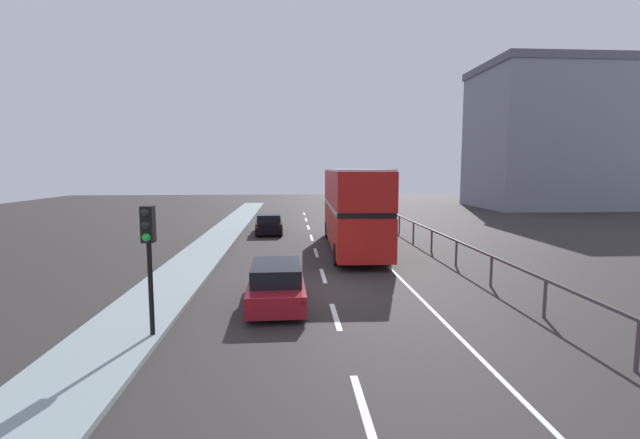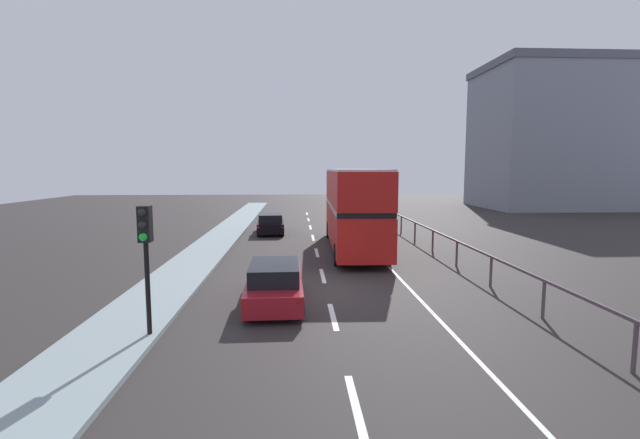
# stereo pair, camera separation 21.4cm
# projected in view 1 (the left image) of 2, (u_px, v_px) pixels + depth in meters

# --- Properties ---
(ground_plane) EXTENTS (74.28, 120.00, 0.10)m
(ground_plane) POSITION_uv_depth(u_px,v_px,m) (328.00, 292.00, 15.87)
(ground_plane) COLOR #2D2928
(near_sidewalk_kerb) EXTENTS (2.31, 80.00, 0.14)m
(near_sidewalk_kerb) POSITION_uv_depth(u_px,v_px,m) (163.00, 292.00, 15.49)
(near_sidewalk_kerb) COLOR gray
(near_sidewalk_kerb) RESTS_ON ground
(lane_paint_markings) EXTENTS (3.16, 46.00, 0.01)m
(lane_paint_markings) POSITION_uv_depth(u_px,v_px,m) (349.00, 249.00, 24.27)
(lane_paint_markings) COLOR silver
(lane_paint_markings) RESTS_ON ground
(bridge_side_railing) EXTENTS (0.10, 42.00, 1.16)m
(bridge_side_railing) POSITION_uv_depth(u_px,v_px,m) (422.00, 229.00, 25.08)
(bridge_side_railing) COLOR #504249
(bridge_side_railing) RESTS_ON ground
(distant_building_block) EXTENTS (19.30, 12.02, 15.59)m
(distant_building_block) POSITION_uv_depth(u_px,v_px,m) (566.00, 137.00, 49.62)
(distant_building_block) COLOR gray
(distant_building_block) RESTS_ON ground
(double_decker_bus_red) EXTENTS (2.82, 11.13, 4.28)m
(double_decker_bus_red) POSITION_uv_depth(u_px,v_px,m) (353.00, 207.00, 23.78)
(double_decker_bus_red) COLOR #AA1613
(double_decker_bus_red) RESTS_ON ground
(hatchback_car_near) EXTENTS (1.84, 4.48, 1.34)m
(hatchback_car_near) POSITION_uv_depth(u_px,v_px,m) (276.00, 284.00, 14.34)
(hatchback_car_near) COLOR maroon
(hatchback_car_near) RESTS_ON ground
(traffic_signal_pole) EXTENTS (0.30, 0.42, 3.26)m
(traffic_signal_pole) POSITION_uv_depth(u_px,v_px,m) (148.00, 239.00, 11.04)
(traffic_signal_pole) COLOR black
(traffic_signal_pole) RESTS_ON near_sidewalk_kerb
(sedan_car_ahead) EXTENTS (1.89, 4.13, 1.33)m
(sedan_car_ahead) POSITION_uv_depth(u_px,v_px,m) (269.00, 224.00, 29.96)
(sedan_car_ahead) COLOR black
(sedan_car_ahead) RESTS_ON ground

